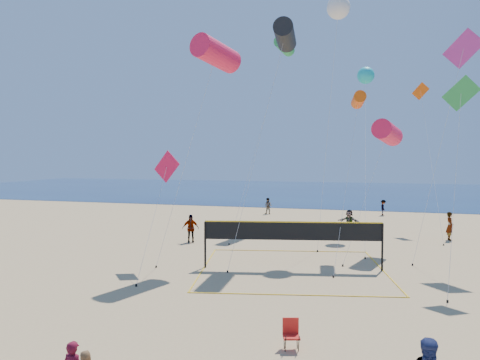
# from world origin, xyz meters

# --- Properties ---
(ocean) EXTENTS (140.00, 50.00, 0.03)m
(ocean) POSITION_xyz_m (0.00, 62.00, 0.01)
(ocean) COLOR #10214F
(ocean) RESTS_ON ground
(far_person_0) EXTENTS (1.14, 0.79, 1.79)m
(far_person_0) POSITION_xyz_m (-8.04, 16.33, 0.90)
(far_person_0) COLOR gray
(far_person_0) RESTS_ON ground
(far_person_1) EXTENTS (1.68, 1.03, 1.73)m
(far_person_1) POSITION_xyz_m (1.58, 22.38, 0.87)
(far_person_1) COLOR gray
(far_person_1) RESTS_ON ground
(far_person_2) EXTENTS (0.55, 0.74, 1.87)m
(far_person_2) POSITION_xyz_m (8.07, 21.71, 0.93)
(far_person_2) COLOR gray
(far_person_2) RESTS_ON ground
(far_person_3) EXTENTS (0.85, 0.72, 1.54)m
(far_person_3) POSITION_xyz_m (-6.40, 31.82, 0.77)
(far_person_3) COLOR gray
(far_person_3) RESTS_ON ground
(far_person_4) EXTENTS (0.62, 0.98, 1.45)m
(far_person_4) POSITION_xyz_m (4.11, 33.91, 0.72)
(far_person_4) COLOR gray
(far_person_4) RESTS_ON ground
(camp_chair) EXTENTS (0.57, 0.67, 0.97)m
(camp_chair) POSITION_xyz_m (0.99, 1.69, 0.49)
(camp_chair) COLOR red
(camp_chair) RESTS_ON ground
(volleyball_net) EXTENTS (10.40, 10.29, 2.36)m
(volleyball_net) POSITION_xyz_m (-0.56, 11.08, 1.61)
(volleyball_net) COLOR black
(volleyball_net) RESTS_ON ground
(kite_0) EXTENTS (3.38, 4.26, 11.72)m
(kite_0) POSITION_xyz_m (-4.82, 12.09, 10.89)
(kite_0) COLOR #F31B48
(kite_0) RESTS_ON ground
(kite_1) EXTENTS (2.42, 6.77, 13.05)m
(kite_1) POSITION_xyz_m (-1.70, 14.93, 12.32)
(kite_1) COLOR black
(kite_1) RESTS_ON ground
(kite_2) EXTENTS (1.30, 7.42, 9.23)m
(kite_2) POSITION_xyz_m (2.30, 16.50, 8.75)
(kite_2) COLOR #EF560C
(kite_2) RESTS_ON ground
(kite_3) EXTENTS (1.63, 4.50, 5.84)m
(kite_3) POSITION_xyz_m (-6.91, 10.27, 4.79)
(kite_3) COLOR #DA1247
(kite_3) RESTS_ON ground
(kite_4) EXTENTS (1.76, 4.05, 9.12)m
(kite_4) POSITION_xyz_m (6.83, 11.18, 7.86)
(kite_4) COLOR green
(kite_4) RESTS_ON ground
(kite_5) EXTENTS (3.63, 3.15, 12.34)m
(kite_5) POSITION_xyz_m (7.63, 16.15, 10.85)
(kite_5) COLOR #C33190
(kite_5) RESTS_ON ground
(kite_6) EXTENTS (1.90, 3.92, 15.41)m
(kite_6) POSITION_xyz_m (0.96, 18.49, 14.68)
(kite_6) COLOR white
(kite_6) RESTS_ON ground
(kite_7) EXTENTS (1.43, 10.72, 12.06)m
(kite_7) POSITION_xyz_m (2.55, 24.38, 11.42)
(kite_7) COLOR #1BB8BF
(kite_7) RESTS_ON ground
(kite_8) EXTENTS (2.42, 10.43, 14.80)m
(kite_8) POSITION_xyz_m (-3.69, 25.33, 14.16)
(kite_8) COLOR green
(kite_8) RESTS_ON ground
(kite_9) EXTENTS (1.51, 8.10, 11.21)m
(kite_9) POSITION_xyz_m (6.67, 26.69, 9.60)
(kite_9) COLOR #EF560C
(kite_9) RESTS_ON ground
(kite_10) EXTENTS (3.15, 6.50, 7.65)m
(kite_10) POSITION_xyz_m (3.94, 17.31, 6.89)
(kite_10) COLOR #F31B48
(kite_10) RESTS_ON ground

